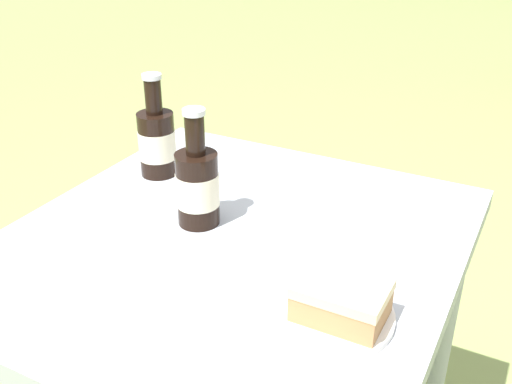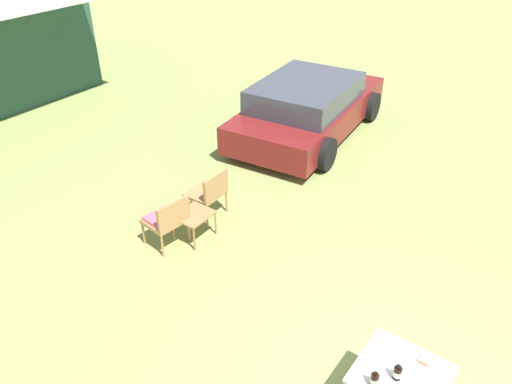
# 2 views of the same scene
# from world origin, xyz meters

# --- Properties ---
(parked_car) EXTENTS (4.37, 2.45, 1.20)m
(parked_car) POSITION_xyz_m (5.25, 4.17, 0.59)
(parked_car) COLOR maroon
(parked_car) RESTS_ON ground_plane
(wicker_chair_cushioned) EXTENTS (0.62, 0.57, 0.82)m
(wicker_chair_cushioned) POSITION_xyz_m (0.75, 3.87, 0.47)
(wicker_chair_cushioned) COLOR #9E7547
(wicker_chair_cushioned) RESTS_ON ground_plane
(wicker_chair_plain) EXTENTS (0.57, 0.52, 0.82)m
(wicker_chair_plain) POSITION_xyz_m (1.67, 3.85, 0.47)
(wicker_chair_plain) COLOR #9E7547
(wicker_chair_plain) RESTS_ON ground_plane
(garden_side_table) EXTENTS (0.54, 0.47, 0.43)m
(garden_side_table) POSITION_xyz_m (1.10, 3.67, 0.38)
(garden_side_table) COLOR #996B42
(garden_side_table) RESTS_ON ground_plane
(patio_table) EXTENTS (0.80, 0.85, 0.71)m
(patio_table) POSITION_xyz_m (0.00, 0.00, 0.64)
(patio_table) COLOR #9EA3A8
(patio_table) RESTS_ON ground_plane
(cake_on_plate) EXTENTS (0.21, 0.21, 0.07)m
(cake_on_plate) POSITION_xyz_m (0.25, -0.13, 0.74)
(cake_on_plate) COLOR white
(cake_on_plate) RESTS_ON patio_table
(cola_bottle_near) EXTENTS (0.08, 0.08, 0.23)m
(cola_bottle_near) POSITION_xyz_m (-0.08, 0.02, 0.79)
(cola_bottle_near) COLOR black
(cola_bottle_near) RESTS_ON patio_table
(cola_bottle_far) EXTENTS (0.08, 0.08, 0.23)m
(cola_bottle_far) POSITION_xyz_m (-0.28, 0.17, 0.79)
(cola_bottle_far) COLOR black
(cola_bottle_far) RESTS_ON patio_table
(fork) EXTENTS (0.17, 0.03, 0.01)m
(fork) POSITION_xyz_m (0.19, -0.13, 0.72)
(fork) COLOR silver
(fork) RESTS_ON patio_table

